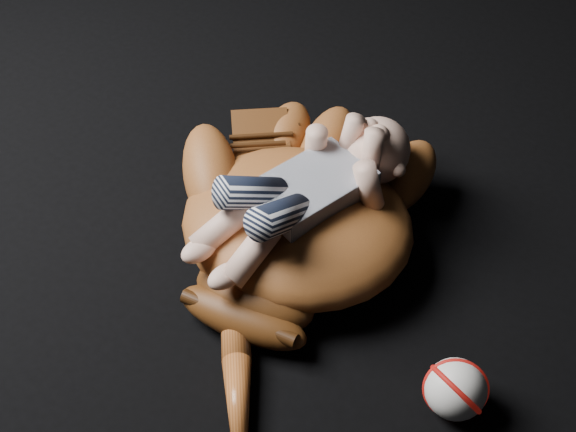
{
  "coord_description": "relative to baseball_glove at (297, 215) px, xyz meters",
  "views": [
    {
      "loc": [
        0.55,
        -0.58,
        0.95
      ],
      "look_at": [
        0.04,
        0.13,
        0.09
      ],
      "focal_mm": 50.0,
      "sensor_mm": 36.0,
      "label": 1
    }
  ],
  "objects": [
    {
      "name": "baseball_bat",
      "position": [
        0.08,
        -0.26,
        -0.06
      ],
      "size": [
        0.32,
        0.37,
        0.04
      ],
      "primitive_type": null,
      "rotation": [
        0.0,
        0.0,
        0.7
      ],
      "color": "#A65120",
      "rests_on": "ground"
    },
    {
      "name": "newborn_baby",
      "position": [
        0.01,
        -0.01,
        0.06
      ],
      "size": [
        0.28,
        0.44,
        0.16
      ],
      "primitive_type": null,
      "rotation": [
        0.0,
        0.0,
        -0.24
      ],
      "color": "#E8B095",
      "rests_on": "baseball_glove"
    },
    {
      "name": "baseball_glove",
      "position": [
        0.0,
        0.0,
        0.0
      ],
      "size": [
        0.53,
        0.59,
        0.16
      ],
      "primitive_type": null,
      "rotation": [
        0.0,
        0.0,
        0.16
      ],
      "color": "brown",
      "rests_on": "ground"
    },
    {
      "name": "baseball",
      "position": [
        0.34,
        -0.11,
        -0.04
      ],
      "size": [
        0.09,
        0.09,
        0.08
      ],
      "primitive_type": "sphere",
      "rotation": [
        0.0,
        0.0,
        0.05
      ],
      "color": "white",
      "rests_on": "ground"
    }
  ]
}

